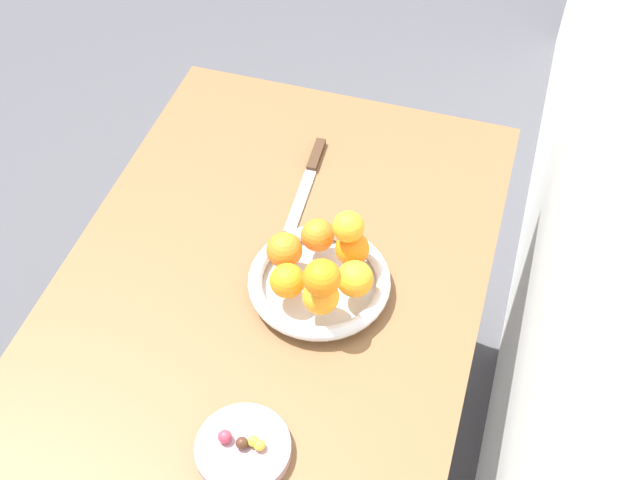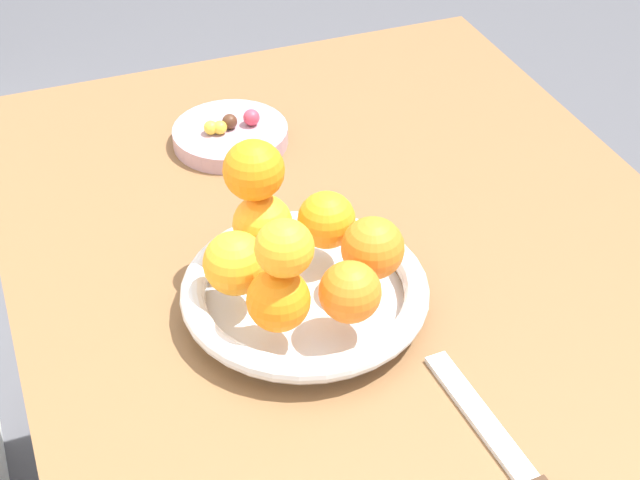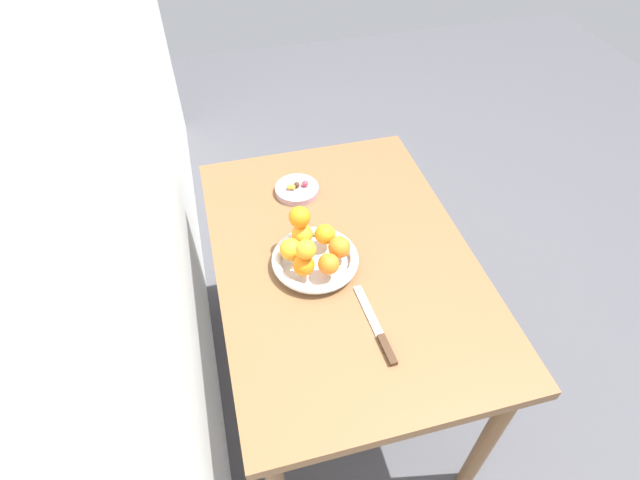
% 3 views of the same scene
% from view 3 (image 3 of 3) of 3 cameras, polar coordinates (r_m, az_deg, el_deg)
% --- Properties ---
extents(ground_plane, '(6.00, 6.00, 0.00)m').
position_cam_3_polar(ground_plane, '(2.10, 2.02, -15.49)').
color(ground_plane, '#4C4C51').
extents(wall_back, '(4.00, 0.05, 2.50)m').
position_cam_3_polar(wall_back, '(1.13, -21.42, 10.96)').
color(wall_back, silver).
rests_on(wall_back, ground_plane).
extents(dining_table, '(1.10, 0.76, 0.74)m').
position_cam_3_polar(dining_table, '(1.56, 2.62, -4.02)').
color(dining_table, brown).
rests_on(dining_table, ground_plane).
extents(fruit_bowl, '(0.25, 0.25, 0.04)m').
position_cam_3_polar(fruit_bowl, '(1.45, -0.56, -2.32)').
color(fruit_bowl, silver).
rests_on(fruit_bowl, dining_table).
extents(candy_dish, '(0.15, 0.15, 0.02)m').
position_cam_3_polar(candy_dish, '(1.70, -2.66, 5.77)').
color(candy_dish, '#B28C99').
rests_on(candy_dish, dining_table).
extents(orange_0, '(0.06, 0.06, 0.06)m').
position_cam_3_polar(orange_0, '(1.46, 0.57, 0.66)').
color(orange_0, orange).
rests_on(orange_0, fruit_bowl).
extents(orange_1, '(0.06, 0.06, 0.06)m').
position_cam_3_polar(orange_1, '(1.45, -2.04, 0.66)').
color(orange_1, orange).
rests_on(orange_1, fruit_bowl).
extents(orange_2, '(0.06, 0.06, 0.06)m').
position_cam_3_polar(orange_2, '(1.41, -3.35, -1.08)').
color(orange_2, orange).
rests_on(orange_2, fruit_bowl).
extents(orange_3, '(0.06, 0.06, 0.06)m').
position_cam_3_polar(orange_3, '(1.37, -1.86, -2.88)').
color(orange_3, orange).
rests_on(orange_3, fruit_bowl).
extents(orange_4, '(0.06, 0.06, 0.06)m').
position_cam_3_polar(orange_4, '(1.38, 0.99, -2.75)').
color(orange_4, orange).
rests_on(orange_4, fruit_bowl).
extents(orange_5, '(0.06, 0.06, 0.06)m').
position_cam_3_polar(orange_5, '(1.42, 2.22, -0.83)').
color(orange_5, orange).
rests_on(orange_5, fruit_bowl).
extents(orange_6, '(0.06, 0.06, 0.06)m').
position_cam_3_polar(orange_6, '(1.42, -2.35, 2.64)').
color(orange_6, orange).
rests_on(orange_6, orange_1).
extents(orange_7, '(0.06, 0.06, 0.06)m').
position_cam_3_polar(orange_7, '(1.33, -1.60, -1.09)').
color(orange_7, orange).
rests_on(orange_7, orange_3).
extents(candy_ball_0, '(0.02, 0.02, 0.02)m').
position_cam_3_polar(candy_ball_0, '(1.68, -2.67, 6.33)').
color(candy_ball_0, '#472819').
rests_on(candy_ball_0, candy_dish).
extents(candy_ball_1, '(0.02, 0.02, 0.02)m').
position_cam_3_polar(candy_ball_1, '(1.69, -1.71, 6.47)').
color(candy_ball_1, '#C6384C').
rests_on(candy_ball_1, candy_dish).
extents(candy_ball_2, '(0.02, 0.02, 0.02)m').
position_cam_3_polar(candy_ball_2, '(1.68, -3.52, 6.06)').
color(candy_ball_2, gold).
rests_on(candy_ball_2, candy_dish).
extents(candy_ball_3, '(0.02, 0.02, 0.02)m').
position_cam_3_polar(candy_ball_3, '(1.68, -3.12, 6.05)').
color(candy_ball_3, gold).
rests_on(candy_ball_3, candy_dish).
extents(knife, '(0.26, 0.04, 0.01)m').
position_cam_3_polar(knife, '(1.33, 6.63, -10.23)').
color(knife, '#3F2819').
rests_on(knife, dining_table).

